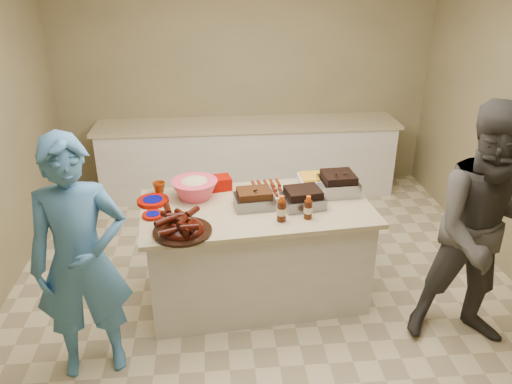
{
  "coord_description": "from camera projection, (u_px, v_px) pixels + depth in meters",
  "views": [
    {
      "loc": [
        -0.42,
        -3.49,
        2.67
      ],
      "look_at": [
        -0.09,
        0.12,
        0.97
      ],
      "focal_mm": 35.0,
      "sensor_mm": 36.0,
      "label": 1
    }
  ],
  "objects": [
    {
      "name": "bbq_bottle_a",
      "position": [
        281.0,
        221.0,
        3.77
      ],
      "size": [
        0.08,
        0.08,
        0.21
      ],
      "primitive_type": "cylinder",
      "rotation": [
        0.0,
        0.0,
        0.09
      ],
      "color": "#3C1608",
      "rests_on": "island"
    },
    {
      "name": "brisket_tray",
      "position": [
        302.0,
        206.0,
        3.99
      ],
      "size": [
        0.35,
        0.31,
        0.09
      ],
      "primitive_type": "cube",
      "rotation": [
        0.0,
        0.0,
        0.15
      ],
      "color": "black",
      "rests_on": "island"
    },
    {
      "name": "island",
      "position": [
        257.0,
        294.0,
        4.36
      ],
      "size": [
        1.91,
        1.12,
        0.87
      ],
      "primitive_type": null,
      "rotation": [
        0.0,
        0.0,
        0.09
      ],
      "color": "silver",
      "rests_on": "ground"
    },
    {
      "name": "room",
      "position": [
        267.0,
        298.0,
        4.31
      ],
      "size": [
        4.5,
        5.0,
        2.7
      ],
      "primitive_type": null,
      "color": "#90835B",
      "rests_on": "ground"
    },
    {
      "name": "roasting_pan",
      "position": [
        337.0,
        193.0,
        4.22
      ],
      "size": [
        0.32,
        0.32,
        0.12
      ],
      "primitive_type": "cube",
      "rotation": [
        0.0,
        0.0,
        0.06
      ],
      "color": "gray",
      "rests_on": "island"
    },
    {
      "name": "sauce_bowl",
      "position": [
        256.0,
        194.0,
        4.19
      ],
      "size": [
        0.13,
        0.05,
        0.13
      ],
      "primitive_type": "imported",
      "rotation": [
        0.0,
        0.0,
        0.09
      ],
      "color": "silver",
      "rests_on": "island"
    },
    {
      "name": "coleslaw_bowl",
      "position": [
        195.0,
        198.0,
        4.14
      ],
      "size": [
        0.41,
        0.41,
        0.26
      ],
      "primitive_type": null,
      "rotation": [
        0.0,
        0.0,
        0.09
      ],
      "color": "#ED415E",
      "rests_on": "island"
    },
    {
      "name": "plate_stack_small",
      "position": [
        153.0,
        217.0,
        3.83
      ],
      "size": [
        0.18,
        0.18,
        0.02
      ],
      "primitive_type": "cylinder",
      "rotation": [
        0.0,
        0.0,
        0.09
      ],
      "color": "#920900",
      "rests_on": "island"
    },
    {
      "name": "mac_cheese_dish",
      "position": [
        318.0,
        184.0,
        4.39
      ],
      "size": [
        0.34,
        0.25,
        0.09
      ],
      "primitive_type": "cube",
      "rotation": [
        0.0,
        0.0,
        0.02
      ],
      "color": "yellow",
      "rests_on": "island"
    },
    {
      "name": "guest_blue",
      "position": [
        99.0,
        363.0,
        3.62
      ],
      "size": [
        0.93,
        1.83,
        0.42
      ],
      "primitive_type": "imported",
      "rotation": [
        0.0,
        0.0,
        0.18
      ],
      "color": "#447FB7",
      "rests_on": "ground"
    },
    {
      "name": "back_counter",
      "position": [
        248.0,
        158.0,
        6.1
      ],
      "size": [
        3.6,
        0.64,
        0.9
      ],
      "primitive_type": null,
      "color": "silver",
      "rests_on": "ground"
    },
    {
      "name": "sausage_plate",
      "position": [
        268.0,
        194.0,
        4.21
      ],
      "size": [
        0.35,
        0.35,
        0.05
      ],
      "primitive_type": "cylinder",
      "rotation": [
        0.0,
        0.0,
        0.13
      ],
      "color": "silver",
      "rests_on": "island"
    },
    {
      "name": "rib_platter",
      "position": [
        183.0,
        233.0,
        3.6
      ],
      "size": [
        0.44,
        0.44,
        0.17
      ],
      "primitive_type": null,
      "rotation": [
        0.0,
        0.0,
        -0.02
      ],
      "color": "#3A0B04",
      "rests_on": "island"
    },
    {
      "name": "plate_stack_large",
      "position": [
        153.0,
        203.0,
        4.05
      ],
      "size": [
        0.28,
        0.28,
        0.03
      ],
      "primitive_type": "cylinder",
      "rotation": [
        0.0,
        0.0,
        0.09
      ],
      "color": "#920900",
      "rests_on": "island"
    },
    {
      "name": "guest_gray",
      "position": [
        465.0,
        336.0,
        3.89
      ],
      "size": [
        1.19,
        1.98,
        0.71
      ],
      "primitive_type": "imported",
      "rotation": [
        0.0,
        0.0,
        -0.16
      ],
      "color": "#46443F",
      "rests_on": "ground"
    },
    {
      "name": "basket_stack",
      "position": [
        218.0,
        189.0,
        4.29
      ],
      "size": [
        0.24,
        0.2,
        0.11
      ],
      "primitive_type": "cube",
      "rotation": [
        0.0,
        0.0,
        0.21
      ],
      "color": "#920900",
      "rests_on": "island"
    },
    {
      "name": "pulled_pork_tray",
      "position": [
        254.0,
        207.0,
        3.98
      ],
      "size": [
        0.33,
        0.26,
        0.09
      ],
      "primitive_type": "cube",
      "rotation": [
        0.0,
        0.0,
        0.09
      ],
      "color": "#47230F",
      "rests_on": "island"
    },
    {
      "name": "bbq_bottle_b",
      "position": [
        308.0,
        218.0,
        3.8
      ],
      "size": [
        0.07,
        0.07,
        0.19
      ],
      "primitive_type": "cylinder",
      "rotation": [
        0.0,
        0.0,
        0.09
      ],
      "color": "#3C1608",
      "rests_on": "island"
    },
    {
      "name": "mustard_bottle",
      "position": [
        247.0,
        201.0,
        4.08
      ],
      "size": [
        0.05,
        0.05,
        0.12
      ],
      "primitive_type": "cylinder",
      "rotation": [
        0.0,
        0.0,
        0.09
      ],
      "color": "#FDD100",
      "rests_on": "island"
    },
    {
      "name": "plastic_cup",
      "position": [
        160.0,
        193.0,
        4.21
      ],
      "size": [
        0.11,
        0.11,
        0.11
      ],
      "primitive_type": "imported",
      "rotation": [
        0.0,
        0.0,
        0.09
      ],
      "color": "#823309",
      "rests_on": "island"
    }
  ]
}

